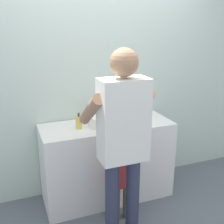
{
  "coord_description": "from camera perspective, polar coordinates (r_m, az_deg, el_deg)",
  "views": [
    {
      "loc": [
        -0.96,
        -2.33,
        1.89
      ],
      "look_at": [
        0.0,
        0.15,
        1.04
      ],
      "focal_mm": 45.58,
      "sensor_mm": 36.0,
      "label": 1
    }
  ],
  "objects": [
    {
      "name": "faucet",
      "position": [
        3.15,
        -2.39,
        0.19
      ],
      "size": [
        0.18,
        0.14,
        0.18
      ],
      "color": "#B7BABF",
      "rests_on": "vanity_cabinet"
    },
    {
      "name": "child_toddler",
      "position": [
        2.81,
        1.9,
        -12.65
      ],
      "size": [
        0.24,
        0.24,
        0.79
      ],
      "color": "#6B5B4C",
      "rests_on": "ground"
    },
    {
      "name": "soap_bottle",
      "position": [
        2.86,
        -6.67,
        -2.06
      ],
      "size": [
        0.06,
        0.06,
        0.17
      ],
      "color": "gold",
      "rests_on": "vanity_cabinet"
    },
    {
      "name": "vanity_cabinet",
      "position": [
        3.16,
        -1.0,
        -9.82
      ],
      "size": [
        1.39,
        0.54,
        0.86
      ],
      "primitive_type": "cube",
      "color": "white",
      "rests_on": "ground"
    },
    {
      "name": "back_wall",
      "position": [
        3.15,
        -3.11,
        7.78
      ],
      "size": [
        4.4,
        0.08,
        2.7
      ],
      "color": "silver",
      "rests_on": "ground"
    },
    {
      "name": "sink_basin",
      "position": [
        2.95,
        -0.91,
        -1.54
      ],
      "size": [
        0.39,
        0.39,
        0.11
      ],
      "color": "white",
      "rests_on": "vanity_cabinet"
    },
    {
      "name": "adult_parent",
      "position": [
        2.34,
        2.13,
        -4.06
      ],
      "size": [
        0.53,
        0.56,
        1.71
      ],
      "color": "#2D334C",
      "rests_on": "ground"
    },
    {
      "name": "toothbrush_cup",
      "position": [
        3.1,
        4.81,
        -0.68
      ],
      "size": [
        0.07,
        0.07,
        0.21
      ],
      "color": "silver",
      "rests_on": "vanity_cabinet"
    },
    {
      "name": "ground_plane",
      "position": [
        3.15,
        1.04,
        -19.16
      ],
      "size": [
        14.0,
        14.0,
        0.0
      ],
      "primitive_type": "plane",
      "color": "slate"
    }
  ]
}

